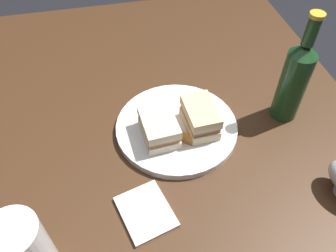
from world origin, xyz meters
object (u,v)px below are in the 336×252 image
(sandwich_half_right, at_px, (200,117))
(plate, at_px, (177,127))
(cider_bottle, at_px, (294,79))
(sandwich_half_left, at_px, (159,128))
(napkin, at_px, (146,212))

(sandwich_half_right, bearing_deg, plate, -108.49)
(cider_bottle, bearing_deg, plate, -90.97)
(sandwich_half_left, xyz_separation_m, napkin, (0.17, -0.06, -0.04))
(cider_bottle, distance_m, napkin, 0.43)
(sandwich_half_left, relative_size, sandwich_half_right, 1.03)
(plate, height_order, sandwich_half_left, sandwich_half_left)
(sandwich_half_right, xyz_separation_m, napkin, (0.18, -0.16, -0.04))
(plate, xyz_separation_m, cider_bottle, (0.00, 0.26, 0.10))
(sandwich_half_left, distance_m, cider_bottle, 0.32)
(sandwich_half_right, relative_size, cider_bottle, 0.40)
(sandwich_half_left, bearing_deg, plate, 117.16)
(cider_bottle, height_order, napkin, cider_bottle)
(plate, xyz_separation_m, sandwich_half_right, (0.02, 0.05, 0.04))
(plate, relative_size, sandwich_half_right, 2.64)
(sandwich_half_right, distance_m, napkin, 0.24)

